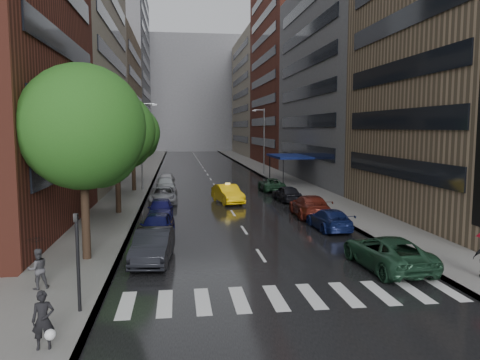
# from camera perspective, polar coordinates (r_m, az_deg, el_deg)

# --- Properties ---
(ground) EXTENTS (220.00, 220.00, 0.00)m
(ground) POSITION_cam_1_polar(r_m,az_deg,el_deg) (20.46, 4.58, -12.13)
(ground) COLOR gray
(ground) RESTS_ON ground
(road) EXTENTS (14.00, 140.00, 0.01)m
(road) POSITION_cam_1_polar(r_m,az_deg,el_deg) (69.38, -4.19, 0.99)
(road) COLOR black
(road) RESTS_ON ground
(sidewalk_left) EXTENTS (4.00, 140.00, 0.15)m
(sidewalk_left) POSITION_cam_1_polar(r_m,az_deg,el_deg) (69.42, -11.62, 0.93)
(sidewalk_left) COLOR gray
(sidewalk_left) RESTS_ON ground
(sidewalk_right) EXTENTS (4.00, 140.00, 0.15)m
(sidewalk_right) POSITION_cam_1_polar(r_m,az_deg,el_deg) (70.49, 3.14, 1.14)
(sidewalk_right) COLOR gray
(sidewalk_right) RESTS_ON ground
(crosswalk) EXTENTS (13.15, 2.80, 0.01)m
(crosswalk) POSITION_cam_1_polar(r_m,az_deg,el_deg) (18.66, 6.54, -13.96)
(crosswalk) COLOR silver
(crosswalk) RESTS_ON ground
(buildings_left) EXTENTS (8.00, 108.00, 38.00)m
(buildings_left) POSITION_cam_1_polar(r_m,az_deg,el_deg) (79.07, -15.90, 13.03)
(buildings_left) COLOR maroon
(buildings_left) RESTS_ON ground
(buildings_right) EXTENTS (8.05, 109.10, 36.00)m
(buildings_right) POSITION_cam_1_polar(r_m,az_deg,el_deg) (78.51, 6.67, 12.57)
(buildings_right) COLOR #937A5B
(buildings_right) RESTS_ON ground
(building_far) EXTENTS (40.00, 14.00, 32.00)m
(building_far) POSITION_cam_1_polar(r_m,az_deg,el_deg) (137.35, -6.00, 10.30)
(building_far) COLOR slate
(building_far) RESTS_ON ground
(tree_near) EXTENTS (5.97, 5.97, 9.51)m
(tree_near) POSITION_cam_1_polar(r_m,az_deg,el_deg) (23.45, -18.68, 6.11)
(tree_near) COLOR #382619
(tree_near) RESTS_ON ground
(tree_mid) EXTENTS (5.74, 5.74, 9.14)m
(tree_mid) POSITION_cam_1_polar(r_m,az_deg,el_deg) (35.93, -14.83, 5.79)
(tree_mid) COLOR #382619
(tree_mid) RESTS_ON ground
(tree_far) EXTENTS (5.50, 5.50, 8.76)m
(tree_far) POSITION_cam_1_polar(r_m,az_deg,el_deg) (48.71, -12.95, 5.63)
(tree_far) COLOR #382619
(tree_far) RESTS_ON ground
(taxi) EXTENTS (2.61, 5.08, 1.60)m
(taxi) POSITION_cam_1_polar(r_m,az_deg,el_deg) (40.56, -1.51, -1.70)
(taxi) COLOR yellow
(taxi) RESTS_ON ground
(parked_cars_left) EXTENTS (2.40, 34.73, 1.58)m
(parked_cars_left) POSITION_cam_1_polar(r_m,az_deg,el_deg) (37.82, -9.45, -2.44)
(parked_cars_left) COLOR black
(parked_cars_left) RESTS_ON ground
(parked_cars_right) EXTENTS (2.84, 32.16, 1.61)m
(parked_cars_right) POSITION_cam_1_polar(r_m,az_deg,el_deg) (34.12, 8.75, -3.41)
(parked_cars_right) COLOR #1B3D28
(parked_cars_right) RESTS_ON ground
(ped_bag_walker) EXTENTS (0.70, 0.51, 1.71)m
(ped_bag_walker) POSITION_cam_1_polar(r_m,az_deg,el_deg) (15.08, -22.82, -15.57)
(ped_bag_walker) COLOR black
(ped_bag_walker) RESTS_ON sidewalk_left
(ped_black_umbrella) EXTENTS (0.99, 0.98, 2.09)m
(ped_black_umbrella) POSITION_cam_1_polar(r_m,az_deg,el_deg) (20.25, -23.48, -8.73)
(ped_black_umbrella) COLOR #444449
(ped_black_umbrella) RESTS_ON sidewalk_left
(traffic_light) EXTENTS (0.18, 0.15, 3.45)m
(traffic_light) POSITION_cam_1_polar(r_m,az_deg,el_deg) (17.14, -19.18, -8.36)
(traffic_light) COLOR black
(traffic_light) RESTS_ON sidewalk_left
(street_lamp_left) EXTENTS (1.74, 0.22, 9.00)m
(street_lamp_left) POSITION_cam_1_polar(r_m,az_deg,el_deg) (49.11, -11.84, 4.37)
(street_lamp_left) COLOR gray
(street_lamp_left) RESTS_ON sidewalk_left
(street_lamp_right) EXTENTS (1.74, 0.22, 9.00)m
(street_lamp_right) POSITION_cam_1_polar(r_m,az_deg,el_deg) (65.07, 2.88, 4.95)
(street_lamp_right) COLOR gray
(street_lamp_right) RESTS_ON sidewalk_right
(awning) EXTENTS (4.00, 8.00, 3.12)m
(awning) POSITION_cam_1_polar(r_m,az_deg,el_deg) (55.64, 6.03, 2.88)
(awning) COLOR navy
(awning) RESTS_ON sidewalk_right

